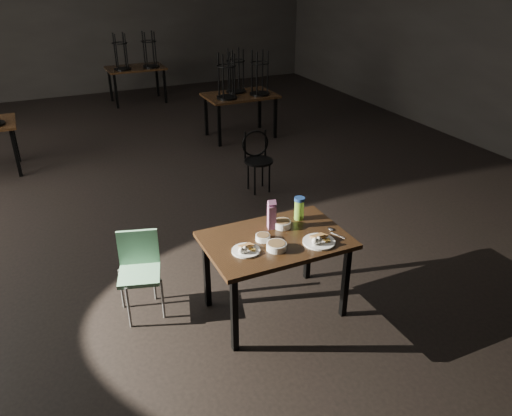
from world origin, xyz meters
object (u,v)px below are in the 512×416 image
main_table (276,246)px  bentwood_chair (257,156)px  water_bottle (299,208)px  juice_carton (272,215)px  school_chair (139,266)px

main_table → bentwood_chair: bentwood_chair is taller
water_bottle → juice_carton: bearing=-171.2°
main_table → juice_carton: (0.05, 0.18, 0.20)m
main_table → bentwood_chair: (0.97, 2.45, -0.19)m
main_table → school_chair: size_ratio=1.58×
school_chair → water_bottle: bearing=4.4°
bentwood_chair → main_table: bearing=-103.3°
bentwood_chair → juice_carton: bearing=-103.8°
juice_carton → water_bottle: (0.30, 0.05, -0.02)m
main_table → juice_carton: bearing=75.4°
school_chair → bentwood_chair: bearing=59.7°
water_bottle → bentwood_chair: 2.35m
juice_carton → main_table: bearing=-104.6°
juice_carton → bentwood_chair: size_ratio=0.34×
water_bottle → bentwood_chair: (0.63, 2.23, -0.38)m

